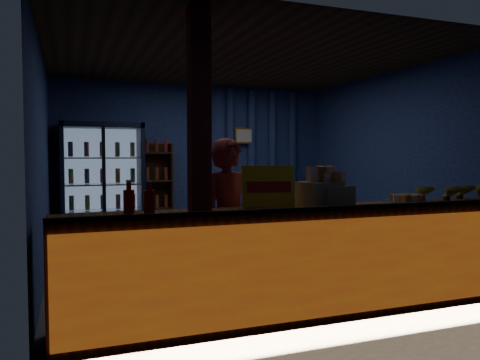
# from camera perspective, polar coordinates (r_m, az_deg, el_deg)

# --- Properties ---
(ground) EXTENTS (4.60, 4.60, 0.00)m
(ground) POSITION_cam_1_polar(r_m,az_deg,el_deg) (6.05, 0.03, -10.44)
(ground) COLOR #515154
(ground) RESTS_ON ground
(room_walls) EXTENTS (4.60, 4.60, 4.60)m
(room_walls) POSITION_cam_1_polar(r_m,az_deg,el_deg) (5.89, 0.03, 4.58)
(room_walls) COLOR navy
(room_walls) RESTS_ON ground
(counter) EXTENTS (4.40, 0.57, 0.99)m
(counter) POSITION_cam_1_polar(r_m,az_deg,el_deg) (4.25, 9.10, -9.68)
(counter) COLOR brown
(counter) RESTS_ON ground
(support_post) EXTENTS (0.16, 0.16, 2.60)m
(support_post) POSITION_cam_1_polar(r_m,az_deg,el_deg) (3.76, -4.99, 1.36)
(support_post) COLOR maroon
(support_post) RESTS_ON ground
(beverage_cooler) EXTENTS (1.20, 0.62, 1.90)m
(beverage_cooler) POSITION_cam_1_polar(r_m,az_deg,el_deg) (7.47, -16.43, -0.75)
(beverage_cooler) COLOR black
(beverage_cooler) RESTS_ON ground
(bottle_shelf) EXTENTS (0.50, 0.28, 1.60)m
(bottle_shelf) POSITION_cam_1_polar(r_m,az_deg,el_deg) (7.72, -10.18, -1.60)
(bottle_shelf) COLOR #3B2512
(bottle_shelf) RESTS_ON ground
(curtain_folds) EXTENTS (1.74, 0.14, 2.50)m
(curtain_folds) POSITION_cam_1_polar(r_m,az_deg,el_deg) (8.24, 1.41, 2.26)
(curtain_folds) COLOR navy
(curtain_folds) RESTS_ON room_walls
(framed_picture) EXTENTS (0.36, 0.04, 0.28)m
(framed_picture) POSITION_cam_1_polar(r_m,az_deg,el_deg) (8.15, 0.55, 5.41)
(framed_picture) COLOR #C28630
(framed_picture) RESTS_ON room_walls
(shopkeeper) EXTENTS (0.64, 0.49, 1.57)m
(shopkeeper) POSITION_cam_1_polar(r_m,az_deg,el_deg) (4.37, -1.32, -5.19)
(shopkeeper) COLOR maroon
(shopkeeper) RESTS_ON ground
(green_chair) EXTENTS (0.61, 0.63, 0.55)m
(green_chair) POSITION_cam_1_polar(r_m,az_deg,el_deg) (7.98, 9.64, -5.20)
(green_chair) COLOR #5BB661
(green_chair) RESTS_ON ground
(side_table) EXTENTS (0.65, 0.54, 0.62)m
(side_table) POSITION_cam_1_polar(r_m,az_deg,el_deg) (7.75, 4.19, -5.51)
(side_table) COLOR #3B2512
(side_table) RESTS_ON ground
(yellow_sign) EXTENTS (0.47, 0.19, 0.37)m
(yellow_sign) POSITION_cam_1_polar(r_m,az_deg,el_deg) (4.09, 3.45, -0.82)
(yellow_sign) COLOR yellow
(yellow_sign) RESTS_ON counter
(soda_bottles) EXTENTS (0.22, 0.16, 0.27)m
(soda_bottles) POSITION_cam_1_polar(r_m,az_deg,el_deg) (3.62, -12.21, -2.56)
(soda_bottles) COLOR red
(soda_bottles) RESTS_ON counter
(snack_box_left) EXTENTS (0.40, 0.35, 0.36)m
(snack_box_left) POSITION_cam_1_polar(r_m,az_deg,el_deg) (4.26, 9.69, -1.46)
(snack_box_left) COLOR #A98652
(snack_box_left) RESTS_ON counter
(snack_box_centre) EXTENTS (0.29, 0.24, 0.31)m
(snack_box_centre) POSITION_cam_1_polar(r_m,az_deg,el_deg) (4.28, 11.43, -1.72)
(snack_box_centre) COLOR #A98652
(snack_box_centre) RESTS_ON counter
(pastry_tray) EXTENTS (0.50, 0.50, 0.08)m
(pastry_tray) POSITION_cam_1_polar(r_m,az_deg,el_deg) (4.80, 19.71, -2.31)
(pastry_tray) COLOR silver
(pastry_tray) RESTS_ON counter
(banana_bunches) EXTENTS (0.79, 0.30, 0.17)m
(banana_bunches) POSITION_cam_1_polar(r_m,az_deg,el_deg) (5.20, 23.69, -1.34)
(banana_bunches) COLOR gold
(banana_bunches) RESTS_ON counter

